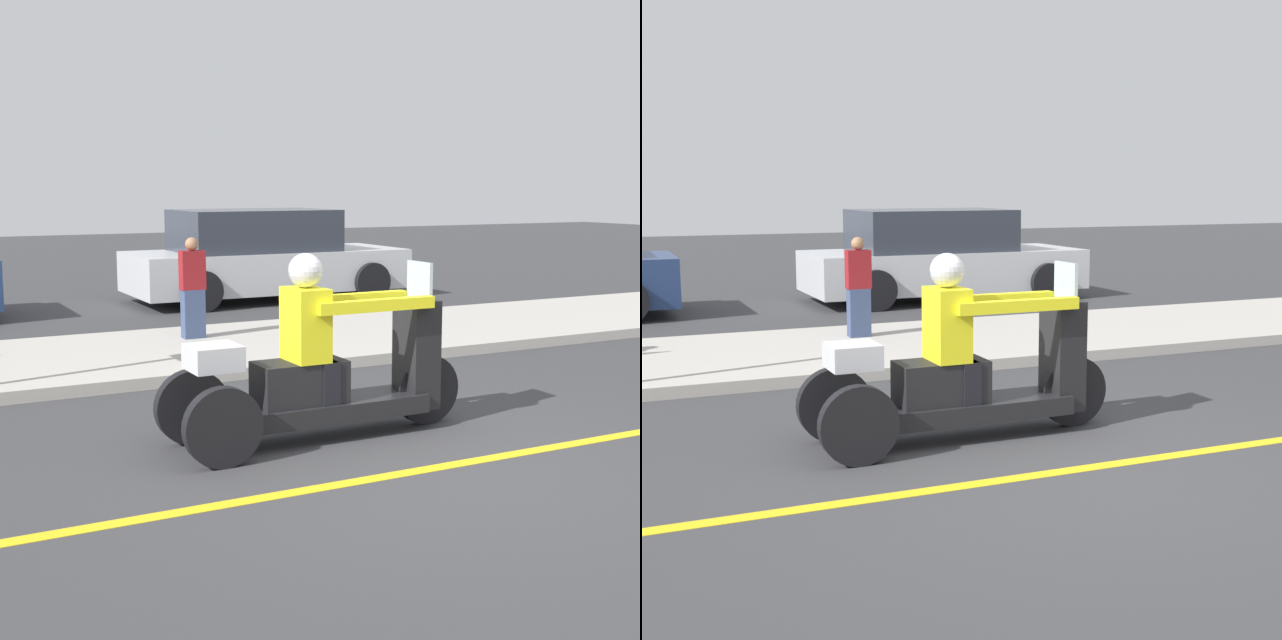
{
  "view_description": "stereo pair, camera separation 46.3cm",
  "coord_description": "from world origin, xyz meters",
  "views": [
    {
      "loc": [
        -3.44,
        -4.88,
        1.94
      ],
      "look_at": [
        -0.4,
        1.01,
        0.92
      ],
      "focal_mm": 50.0,
      "sensor_mm": 36.0,
      "label": 1
    },
    {
      "loc": [
        -3.02,
        -5.08,
        1.94
      ],
      "look_at": [
        -0.4,
        1.01,
        0.92
      ],
      "focal_mm": 50.0,
      "sensor_mm": 36.0,
      "label": 2
    }
  ],
  "objects": [
    {
      "name": "ground_plane",
      "position": [
        0.0,
        0.0,
        0.0
      ],
      "size": [
        60.0,
        60.0,
        0.0
      ],
      "primitive_type": "plane",
      "color": "#38383A"
    },
    {
      "name": "lane_stripe",
      "position": [
        -0.4,
        0.0,
        0.0
      ],
      "size": [
        24.0,
        0.12,
        0.01
      ],
      "color": "gold",
      "rests_on": "ground"
    },
    {
      "name": "sidewalk_strip",
      "position": [
        0.0,
        4.6,
        0.06
      ],
      "size": [
        28.0,
        2.8,
        0.12
      ],
      "color": "#B2ADA3",
      "rests_on": "ground"
    },
    {
      "name": "motorcycle_trike",
      "position": [
        -0.4,
        1.01,
        0.51
      ],
      "size": [
        2.46,
        0.74,
        1.43
      ],
      "color": "black",
      "rests_on": "ground"
    },
    {
      "name": "spectator_with_child",
      "position": [
        0.02,
        5.12,
        0.7
      ],
      "size": [
        0.29,
        0.17,
        1.2
      ],
      "color": "#38476B",
      "rests_on": "sidewalk_strip"
    },
    {
      "name": "parked_car_lot_right",
      "position": [
        2.55,
        8.85,
        0.72
      ],
      "size": [
        4.61,
        2.09,
        1.52
      ],
      "color": "silver",
      "rests_on": "ground"
    }
  ]
}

